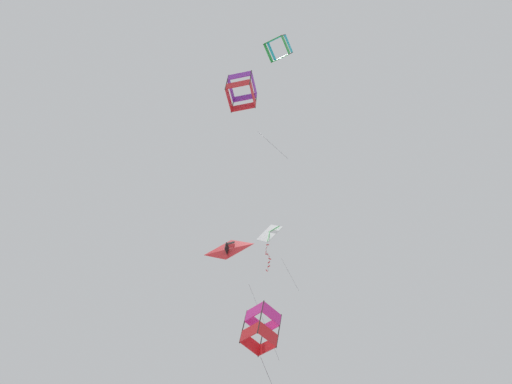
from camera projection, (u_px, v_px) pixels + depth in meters
The scene contains 5 objects.
kite_box_upper_right at pixel (242, 91), 19.24m from camera, with size 2.51×2.35×6.18m.
kite_box_far_centre at pixel (261, 329), 18.08m from camera, with size 1.41×1.36×4.47m.
kite_delta_highest at pixel (229, 249), 26.51m from camera, with size 3.88×3.25×8.00m.
kite_diamond_near_left at pixel (270, 234), 29.79m from camera, with size 2.97×1.83×6.32m.
kite_box_near_right at pixel (278, 48), 22.84m from camera, with size 1.42×1.76×1.77m.
Camera 1 is at (-13.23, 12.16, 5.82)m, focal length 32.77 mm.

